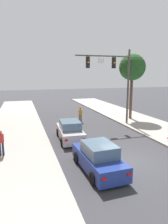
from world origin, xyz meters
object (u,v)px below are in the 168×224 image
object	(u,v)px
pedestrian_crossing_road	(80,114)
car_following_blue	(98,158)
street_tree_second	(132,68)
traffic_signal_mast	(115,74)
car_lead_silver	(70,131)
pedestrian_sidewalk_left_walker	(1,142)

from	to	relation	value
pedestrian_crossing_road	car_following_blue	bearing A→B (deg)	-101.42
pedestrian_crossing_road	street_tree_second	size ratio (longest dim) A/B	0.22
car_following_blue	traffic_signal_mast	bearing A→B (deg)	59.91
car_lead_silver	pedestrian_sidewalk_left_walker	size ratio (longest dim) A/B	2.64
car_lead_silver	street_tree_second	xyz separation A→B (m)	(8.47, 5.15, 5.22)
car_following_blue	pedestrian_sidewalk_left_walker	world-z (taller)	pedestrian_sidewalk_left_walker
pedestrian_sidewalk_left_walker	car_lead_silver	bearing A→B (deg)	23.30
pedestrian_crossing_road	car_lead_silver	bearing A→B (deg)	-114.11
traffic_signal_mast	car_following_blue	distance (m)	11.11
pedestrian_sidewalk_left_walker	street_tree_second	bearing A→B (deg)	28.47
car_lead_silver	car_following_blue	world-z (taller)	same
traffic_signal_mast	pedestrian_crossing_road	distance (m)	5.78
pedestrian_sidewalk_left_walker	street_tree_second	xyz separation A→B (m)	(13.44, 7.29, 4.88)
car_following_blue	pedestrian_sidewalk_left_walker	distance (m)	6.29
traffic_signal_mast	street_tree_second	distance (m)	3.78
car_following_blue	pedestrian_crossing_road	distance (m)	11.51
car_following_blue	car_lead_silver	bearing A→B (deg)	92.60
car_following_blue	pedestrian_crossing_road	size ratio (longest dim) A/B	2.62
traffic_signal_mast	street_tree_second	bearing A→B (deg)	32.61
car_lead_silver	street_tree_second	bearing A→B (deg)	31.30
traffic_signal_mast	pedestrian_sidewalk_left_walker	xyz separation A→B (m)	(-10.31, -5.29, -4.24)
traffic_signal_mast	pedestrian_sidewalk_left_walker	size ratio (longest dim) A/B	4.57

